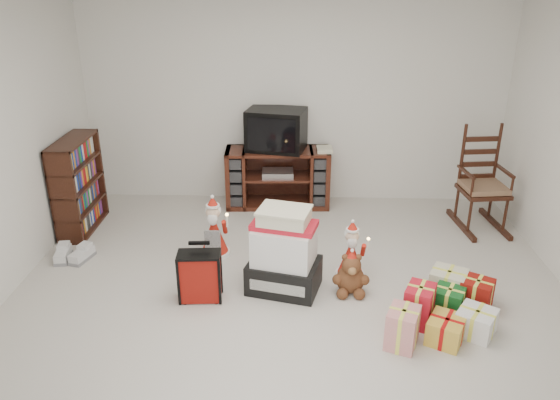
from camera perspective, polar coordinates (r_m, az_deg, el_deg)
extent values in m
cube|color=beige|center=(4.75, 1.05, -11.47)|extent=(5.00, 5.00, 0.01)
cube|color=silver|center=(6.57, 1.49, 10.45)|extent=(5.00, 0.01, 2.50)
cube|color=#4F2416|center=(6.59, -0.24, 2.35)|extent=(1.25, 0.49, 0.71)
cube|color=#B9B9BB|center=(6.54, -0.25, 2.81)|extent=(0.38, 0.28, 0.07)
cube|color=#38190F|center=(6.32, -20.33, 1.47)|extent=(0.28, 0.84, 1.03)
cube|color=#38190F|center=(6.38, 20.46, 0.84)|extent=(0.52, 0.51, 0.05)
cube|color=#906B4E|center=(6.37, 20.53, 1.29)|extent=(0.48, 0.47, 0.05)
cube|color=#38190F|center=(6.45, 20.40, 4.76)|extent=(0.40, 0.10, 0.73)
cube|color=#38190F|center=(6.54, 19.98, -2.40)|extent=(0.56, 0.83, 0.05)
cube|color=black|center=(4.95, 0.43, -7.86)|extent=(0.71, 0.58, 0.28)
cube|color=white|center=(4.80, 0.44, -4.72)|extent=(0.60, 0.51, 0.34)
cube|color=red|center=(4.72, 0.44, -2.64)|extent=(0.61, 0.42, 0.05)
cube|color=beige|center=(4.68, 0.45, -1.77)|extent=(0.48, 0.41, 0.11)
cube|color=maroon|center=(4.81, -8.36, -7.92)|extent=(0.36, 0.21, 0.46)
cube|color=black|center=(4.74, -8.39, -4.42)|extent=(0.18, 0.04, 0.03)
ellipsoid|color=brown|center=(4.96, 7.36, -8.22)|extent=(0.26, 0.22, 0.27)
sphere|color=brown|center=(4.85, 7.49, -6.80)|extent=(0.17, 0.17, 0.17)
cone|color=#B51F13|center=(5.17, 7.40, -6.04)|extent=(0.26, 0.26, 0.38)
sphere|color=beige|center=(5.06, 7.54, -3.71)|extent=(0.13, 0.13, 0.13)
cone|color=#B51F13|center=(5.01, 7.60, -2.70)|extent=(0.11, 0.11, 0.09)
cylinder|color=silver|center=(5.00, 9.19, -4.64)|extent=(0.02, 0.02, 0.11)
cone|color=#B51F13|center=(5.52, -6.88, -3.73)|extent=(0.29, 0.29, 0.42)
sphere|color=beige|center=(5.41, -7.02, -1.24)|extent=(0.14, 0.14, 0.14)
cone|color=#B51F13|center=(5.37, -7.07, -0.17)|extent=(0.13, 0.13, 0.11)
cylinder|color=silver|center=(5.30, -5.54, -2.20)|extent=(0.02, 0.02, 0.13)
cube|color=silver|center=(5.87, -21.72, -5.34)|extent=(0.17, 0.31, 0.11)
cube|color=silver|center=(5.80, -19.99, -5.43)|extent=(0.20, 0.32, 0.11)
cube|color=red|center=(4.60, 14.53, -11.55)|extent=(0.26, 0.26, 0.26)
cube|color=#175F27|center=(4.85, 16.26, -9.82)|extent=(0.26, 0.26, 0.26)
cube|color=gold|center=(4.55, 18.03, -12.48)|extent=(0.26, 0.26, 0.26)
cube|color=silver|center=(4.32, 14.81, -14.16)|extent=(0.26, 0.26, 0.26)
cube|color=white|center=(4.76, 19.74, -10.99)|extent=(0.26, 0.26, 0.26)
cube|color=maroon|center=(5.06, 17.94, -8.54)|extent=(0.26, 0.26, 0.26)
cube|color=beige|center=(5.04, 15.06, -8.31)|extent=(0.26, 0.26, 0.26)
cube|color=black|center=(6.42, -0.39, 7.38)|extent=(0.74, 0.59, 0.48)
cube|color=black|center=(6.20, -0.47, 6.79)|extent=(0.55, 0.14, 0.39)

